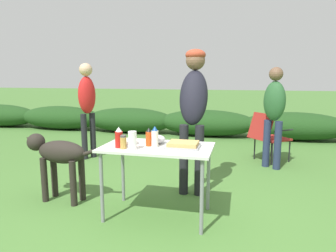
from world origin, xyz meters
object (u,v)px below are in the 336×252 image
(plate_stack, at_px, (127,142))
(ketchup_bottle, at_px, (119,138))
(food_tray, at_px, (183,145))
(paper_cup_stack, at_px, (132,140))
(folding_table, at_px, (157,154))
(mayo_bottle, at_px, (155,137))
(standing_person_in_olive_jacket, at_px, (274,108))
(camp_chair_green_behind_table, at_px, (268,134))
(standing_person_in_dark_puffer, at_px, (194,101))
(dog, at_px, (58,155))
(standing_person_in_navy_coat, at_px, (87,101))
(hot_sauce_bottle, at_px, (149,137))
(mixing_bowl, at_px, (155,139))
(spice_jar, at_px, (123,142))

(plate_stack, bearing_deg, ketchup_bottle, -95.01)
(food_tray, bearing_deg, paper_cup_stack, -156.38)
(folding_table, relative_size, plate_stack, 4.86)
(mayo_bottle, xyz_separation_m, standing_person_in_olive_jacket, (1.31, 2.06, 0.11))
(food_tray, xyz_separation_m, camp_chair_green_behind_table, (0.99, 2.38, -0.30))
(ketchup_bottle, relative_size, standing_person_in_olive_jacket, 0.13)
(folding_table, bearing_deg, standing_person_in_dark_puffer, 73.06)
(food_tray, bearing_deg, mayo_bottle, -170.92)
(food_tray, xyz_separation_m, mayo_bottle, (-0.28, -0.04, 0.07))
(dog, xyz_separation_m, camp_chair_green_behind_table, (2.47, 2.28, -0.07))
(mayo_bottle, bearing_deg, food_tray, 9.08)
(folding_table, height_order, plate_stack, plate_stack)
(standing_person_in_navy_coat, bearing_deg, mayo_bottle, -108.54)
(hot_sauce_bottle, bearing_deg, folding_table, 5.58)
(mixing_bowl, distance_m, ketchup_bottle, 0.40)
(mayo_bottle, relative_size, standing_person_in_olive_jacket, 0.13)
(dog, relative_size, camp_chair_green_behind_table, 1.13)
(hot_sauce_bottle, bearing_deg, mixing_bowl, 78.47)
(standing_person_in_olive_jacket, relative_size, standing_person_in_navy_coat, 0.95)
(food_tray, relative_size, dog, 0.35)
(food_tray, distance_m, spice_jar, 0.59)
(hot_sauce_bottle, xyz_separation_m, camp_chair_green_behind_table, (1.34, 2.40, -0.36))
(mayo_bottle, bearing_deg, paper_cup_stack, -138.98)
(folding_table, xyz_separation_m, standing_person_in_olive_jacket, (1.29, 2.02, 0.28))
(paper_cup_stack, relative_size, ketchup_bottle, 0.87)
(hot_sauce_bottle, distance_m, dog, 1.17)
(plate_stack, bearing_deg, camp_chair_green_behind_table, 56.00)
(plate_stack, relative_size, standing_person_in_dark_puffer, 0.13)
(food_tray, height_order, mayo_bottle, mayo_bottle)
(camp_chair_green_behind_table, bearing_deg, hot_sauce_bottle, -69.83)
(paper_cup_stack, xyz_separation_m, standing_person_in_dark_puffer, (0.43, 0.97, 0.31))
(spice_jar, distance_m, standing_person_in_olive_jacket, 2.72)
(paper_cup_stack, bearing_deg, ketchup_bottle, 163.47)
(mixing_bowl, height_order, camp_chair_green_behind_table, camp_chair_green_behind_table)
(dog, bearing_deg, standing_person_in_dark_puffer, -61.32)
(mayo_bottle, bearing_deg, standing_person_in_dark_puffer, 72.83)
(mixing_bowl, relative_size, paper_cup_stack, 1.16)
(mayo_bottle, relative_size, camp_chair_green_behind_table, 0.25)
(spice_jar, distance_m, standing_person_in_navy_coat, 2.53)
(plate_stack, xyz_separation_m, standing_person_in_dark_puffer, (0.57, 0.75, 0.38))
(plate_stack, xyz_separation_m, standing_person_in_navy_coat, (-1.45, 1.83, 0.26))
(spice_jar, xyz_separation_m, standing_person_in_dark_puffer, (0.53, 0.96, 0.33))
(plate_stack, relative_size, hot_sauce_bottle, 1.22)
(mayo_bottle, xyz_separation_m, spice_jar, (-0.28, -0.14, -0.03))
(camp_chair_green_behind_table, bearing_deg, standing_person_in_olive_jacket, -34.57)
(standing_person_in_olive_jacket, relative_size, camp_chair_green_behind_table, 1.89)
(standing_person_in_navy_coat, relative_size, camp_chair_green_behind_table, 1.99)
(folding_table, height_order, ketchup_bottle, ketchup_bottle)
(standing_person_in_dark_puffer, xyz_separation_m, standing_person_in_navy_coat, (-2.02, 1.08, -0.12))
(folding_table, relative_size, dog, 1.17)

